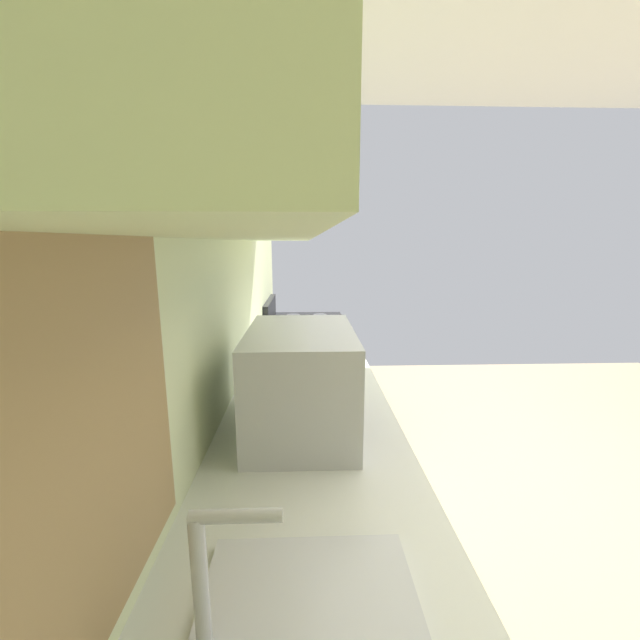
# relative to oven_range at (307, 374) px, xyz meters

# --- Properties ---
(ground_plane) EXTENTS (5.89, 5.89, 0.00)m
(ground_plane) POSITION_rel_oven_range_xyz_m (-1.37, -1.28, -0.46)
(ground_plane) COLOR tan
(wall_back) EXTENTS (3.80, 0.12, 2.64)m
(wall_back) POSITION_rel_oven_range_xyz_m (-1.37, 0.37, 0.86)
(wall_back) COLOR beige
(wall_back) RESTS_ON ground_plane
(counter_run) EXTENTS (2.86, 0.64, 0.89)m
(counter_run) POSITION_rel_oven_range_xyz_m (-1.78, 0.00, -0.02)
(counter_run) COLOR beige
(counter_run) RESTS_ON ground_plane
(upper_cabinets) EXTENTS (2.09, 0.32, 0.68)m
(upper_cabinets) POSITION_rel_oven_range_xyz_m (-1.78, 0.15, 1.40)
(upper_cabinets) COLOR beige
(window_back_wall) EXTENTS (0.52, 0.02, 0.65)m
(window_back_wall) POSITION_rel_oven_range_xyz_m (-2.49, 0.30, 0.83)
(window_back_wall) COLOR #997A4C
(oven_range) EXTENTS (0.71, 0.63, 1.07)m
(oven_range) POSITION_rel_oven_range_xyz_m (0.00, 0.00, 0.00)
(oven_range) COLOR black
(oven_range) RESTS_ON ground_plane
(microwave) EXTENTS (0.51, 0.35, 0.34)m
(microwave) POSITION_rel_oven_range_xyz_m (-1.76, 0.02, 0.60)
(microwave) COLOR #B7BABF
(microwave) RESTS_ON counter_run
(bowl) EXTENTS (0.19, 0.19, 0.05)m
(bowl) POSITION_rel_oven_range_xyz_m (-1.27, -0.10, 0.46)
(bowl) COLOR #4C8CBF
(bowl) RESTS_ON counter_run
(kettle) EXTENTS (0.19, 0.14, 0.16)m
(kettle) POSITION_rel_oven_range_xyz_m (-0.71, -0.10, 0.50)
(kettle) COLOR black
(kettle) RESTS_ON counter_run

